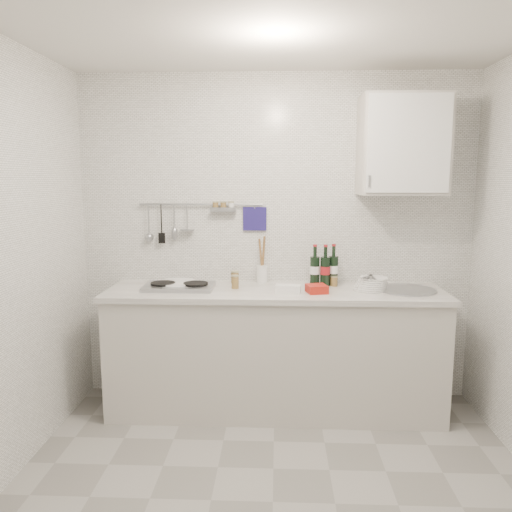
{
  "coord_description": "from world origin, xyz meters",
  "views": [
    {
      "loc": [
        0.02,
        -2.44,
        1.72
      ],
      "look_at": [
        -0.13,
        0.9,
        1.2
      ],
      "focal_mm": 35.0,
      "sensor_mm": 36.0,
      "label": 1
    }
  ],
  "objects": [
    {
      "name": "butter_dish",
      "position": [
        0.09,
        1.01,
        0.95
      ],
      "size": [
        0.18,
        0.11,
        0.05
      ],
      "primitive_type": "cube",
      "rotation": [
        0.0,
        0.0,
        -0.1
      ],
      "color": "white",
      "rests_on": "counter"
    },
    {
      "name": "wall_cabinet",
      "position": [
        0.9,
        1.22,
        1.95
      ],
      "size": [
        0.6,
        0.38,
        0.7
      ],
      "color": "#B9B4AB",
      "rests_on": "back_wall"
    },
    {
      "name": "jar_a",
      "position": [
        -0.31,
        1.3,
        0.97
      ],
      "size": [
        0.06,
        0.06,
        0.09
      ],
      "rotation": [
        0.0,
        0.0,
        0.02
      ],
      "color": "olive",
      "rests_on": "counter"
    },
    {
      "name": "utensil_crock",
      "position": [
        -0.1,
        1.35,
        1.0
      ],
      "size": [
        0.09,
        0.09,
        0.36
      ],
      "rotation": [
        0.0,
        0.0,
        0.37
      ],
      "color": "white",
      "rests_on": "counter"
    },
    {
      "name": "wall_rail",
      "position": [
        -0.6,
        1.37,
        1.43
      ],
      "size": [
        0.98,
        0.09,
        0.34
      ],
      "color": "#93969B",
      "rests_on": "back_wall"
    },
    {
      "name": "counter",
      "position": [
        0.01,
        1.1,
        0.43
      ],
      "size": [
        2.44,
        0.64,
        0.96
      ],
      "color": "#B9B4AB",
      "rests_on": "floor"
    },
    {
      "name": "floor",
      "position": [
        0.0,
        0.0,
        0.0
      ],
      "size": [
        3.0,
        3.0,
        0.0
      ],
      "primitive_type": "plane",
      "color": "slate",
      "rests_on": "ground"
    },
    {
      "name": "jar_b",
      "position": [
        0.42,
        1.3,
        0.96
      ],
      "size": [
        0.06,
        0.06,
        0.09
      ],
      "rotation": [
        0.0,
        0.0,
        0.37
      ],
      "color": "olive",
      "rests_on": "counter"
    },
    {
      "name": "wine_bottles",
      "position": [
        0.37,
        1.24,
        1.07
      ],
      "size": [
        0.21,
        0.11,
        0.31
      ],
      "rotation": [
        0.0,
        0.0,
        0.21
      ],
      "color": "black",
      "rests_on": "counter"
    },
    {
      "name": "plate_stack_sink",
      "position": [
        0.7,
        1.12,
        0.96
      ],
      "size": [
        0.25,
        0.24,
        0.1
      ],
      "rotation": [
        0.0,
        0.0,
        -0.31
      ],
      "color": "white",
      "rests_on": "counter"
    },
    {
      "name": "back_wall",
      "position": [
        0.0,
        1.4,
        1.25
      ],
      "size": [
        3.0,
        0.02,
        2.5
      ],
      "primitive_type": "cube",
      "color": "silver",
      "rests_on": "floor"
    },
    {
      "name": "jar_c",
      "position": [
        0.44,
        1.23,
        0.96
      ],
      "size": [
        0.06,
        0.06,
        0.08
      ],
      "rotation": [
        0.0,
        0.0,
        0.42
      ],
      "color": "olive",
      "rests_on": "counter"
    },
    {
      "name": "plate_stack_hob",
      "position": [
        -0.74,
        1.15,
        0.94
      ],
      "size": [
        0.31,
        0.31,
        0.04
      ],
      "rotation": [
        0.0,
        0.0,
        -0.04
      ],
      "color": "#46579F",
      "rests_on": "counter"
    },
    {
      "name": "jar_d",
      "position": [
        -0.29,
        1.12,
        0.97
      ],
      "size": [
        0.06,
        0.06,
        0.1
      ],
      "rotation": [
        0.0,
        0.0,
        -0.31
      ],
      "color": "olive",
      "rests_on": "counter"
    },
    {
      "name": "strawberry_punnet",
      "position": [
        0.29,
        1.01,
        0.95
      ],
      "size": [
        0.16,
        0.16,
        0.06
      ],
      "primitive_type": "cube",
      "rotation": [
        0.0,
        0.0,
        0.23
      ],
      "color": "red",
      "rests_on": "counter"
    },
    {
      "name": "ceiling",
      "position": [
        0.0,
        0.0,
        2.5
      ],
      "size": [
        3.0,
        3.0,
        0.0
      ],
      "primitive_type": "plane",
      "rotation": [
        3.14,
        0.0,
        0.0
      ],
      "color": "silver",
      "rests_on": "back_wall"
    }
  ]
}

